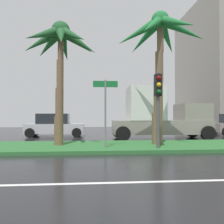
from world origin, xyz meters
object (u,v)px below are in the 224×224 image
(palm_tree_centre_left, at_px, (61,46))
(car_in_traffic_second, at_px, (55,125))
(street_name_sign, at_px, (105,104))
(box_truck_lead, at_px, (160,116))
(palm_tree_centre, at_px, (160,41))
(traffic_signal_median_right, at_px, (158,96))

(palm_tree_centre_left, relative_size, car_in_traffic_second, 1.41)
(palm_tree_centre_left, height_order, street_name_sign, palm_tree_centre_left)
(box_truck_lead, bearing_deg, palm_tree_centre, -105.86)
(palm_tree_centre, bearing_deg, box_truck_lead, 74.14)
(palm_tree_centre_left, xyz_separation_m, car_in_traffic_second, (-1.28, 6.47, -4.17))
(street_name_sign, relative_size, box_truck_lead, 0.47)
(street_name_sign, bearing_deg, box_truck_lead, 52.06)
(traffic_signal_median_right, distance_m, street_name_sign, 2.34)
(palm_tree_centre, relative_size, traffic_signal_median_right, 2.04)
(car_in_traffic_second, bearing_deg, traffic_signal_median_right, -54.85)
(car_in_traffic_second, bearing_deg, palm_tree_centre, -46.13)
(street_name_sign, bearing_deg, car_in_traffic_second, 113.86)
(palm_tree_centre_left, relative_size, street_name_sign, 2.02)
(palm_tree_centre, bearing_deg, car_in_traffic_second, 133.87)
(palm_tree_centre_left, relative_size, palm_tree_centre, 0.90)
(street_name_sign, xyz_separation_m, box_truck_lead, (3.92, 5.03, -0.53))
(traffic_signal_median_right, xyz_separation_m, car_in_traffic_second, (-5.68, 8.07, -1.59))
(palm_tree_centre, relative_size, box_truck_lead, 1.05)
(street_name_sign, height_order, box_truck_lead, box_truck_lead)
(palm_tree_centre_left, distance_m, car_in_traffic_second, 7.81)
(traffic_signal_median_right, distance_m, box_truck_lead, 5.72)
(box_truck_lead, bearing_deg, street_name_sign, -127.94)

